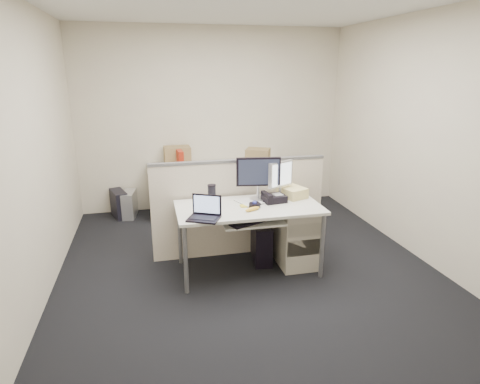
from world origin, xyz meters
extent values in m
cube|color=black|center=(0.00, 0.00, -0.01)|extent=(4.00, 4.50, 0.01)
cube|color=beige|center=(0.00, 2.25, 1.35)|extent=(4.00, 0.02, 2.70)
cube|color=beige|center=(0.00, -2.25, 1.35)|extent=(4.00, 0.02, 2.70)
cube|color=beige|center=(-2.00, 0.00, 1.35)|extent=(0.02, 4.50, 2.70)
cube|color=beige|center=(2.00, 0.00, 1.35)|extent=(0.02, 4.50, 2.70)
cube|color=silver|center=(0.00, 0.00, 0.71)|extent=(1.50, 0.75, 0.03)
cylinder|color=slate|center=(-0.70, -0.33, 0.35)|extent=(0.04, 0.04, 0.70)
cylinder|color=slate|center=(-0.70, 0.33, 0.35)|extent=(0.04, 0.04, 0.70)
cylinder|color=slate|center=(0.70, -0.33, 0.35)|extent=(0.04, 0.04, 0.70)
cylinder|color=slate|center=(0.70, 0.33, 0.35)|extent=(0.04, 0.04, 0.70)
cube|color=silver|center=(0.00, -0.18, 0.62)|extent=(0.62, 0.32, 0.02)
cube|color=#B4B29A|center=(0.55, 0.05, 0.33)|extent=(0.40, 0.55, 0.65)
cube|color=beige|center=(0.00, 0.45, 0.55)|extent=(2.00, 0.06, 1.10)
cube|color=#B4B29A|center=(0.00, 1.93, 0.36)|extent=(2.00, 0.60, 0.72)
cube|color=black|center=(0.15, 0.18, 0.97)|extent=(0.49, 0.25, 0.47)
cube|color=#B7B7BC|center=(0.40, 0.18, 0.93)|extent=(0.37, 0.30, 0.41)
cube|color=black|center=(-0.51, -0.28, 0.84)|extent=(0.36, 0.32, 0.22)
cylinder|color=black|center=(0.05, -0.05, 0.75)|extent=(0.13, 0.13, 0.04)
cube|color=black|center=(0.30, 0.08, 0.77)|extent=(0.26, 0.22, 0.07)
cube|color=silver|center=(0.04, 0.12, 0.74)|extent=(0.30, 0.34, 0.01)
cube|color=yellow|center=(-0.05, 0.00, 0.74)|extent=(0.08, 0.08, 0.01)
cylinder|color=black|center=(-0.35, 0.22, 0.82)|extent=(0.10, 0.10, 0.18)
ellipsoid|color=#F6CC4C|center=(0.00, -0.15, 0.75)|extent=(0.18, 0.11, 0.04)
cube|color=black|center=(0.10, 0.05, 0.74)|extent=(0.07, 0.12, 0.01)
cube|color=beige|center=(0.55, 0.20, 0.79)|extent=(0.32, 0.35, 0.11)
cube|color=black|center=(-0.05, -0.22, 0.64)|extent=(0.43, 0.29, 0.02)
cube|color=black|center=(0.20, 0.20, 0.22)|extent=(0.25, 0.50, 0.44)
cube|color=black|center=(-1.45, 2.03, 0.20)|extent=(0.28, 0.45, 0.39)
cube|color=#B7B7BC|center=(-1.30, 2.00, 0.19)|extent=(0.22, 0.43, 0.38)
cube|color=#9A8349|center=(-0.57, 2.05, 0.86)|extent=(0.39, 0.29, 0.28)
cube|color=#9A8349|center=(0.60, 1.81, 0.84)|extent=(0.42, 0.39, 0.25)
cube|color=#A82311|center=(-0.55, 1.83, 0.86)|extent=(0.09, 0.30, 0.27)
camera|label=1|loc=(-0.98, -3.81, 2.09)|focal=30.00mm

